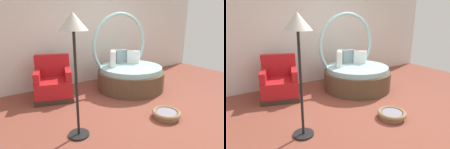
% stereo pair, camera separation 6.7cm
% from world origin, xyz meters
% --- Properties ---
extents(ground_plane, '(8.00, 8.00, 0.02)m').
position_xyz_m(ground_plane, '(0.00, 0.00, -0.01)').
color(ground_plane, brown).
extents(back_wall, '(8.00, 0.12, 3.05)m').
position_xyz_m(back_wall, '(0.00, 2.25, 1.52)').
color(back_wall, silver).
rests_on(back_wall, ground_plane).
extents(round_daybed, '(1.66, 1.66, 1.88)m').
position_xyz_m(round_daybed, '(0.48, 1.12, 0.39)').
color(round_daybed, brown).
rests_on(round_daybed, ground_plane).
extents(red_armchair, '(1.00, 1.00, 0.94)m').
position_xyz_m(red_armchair, '(-1.33, 1.52, 0.33)').
color(red_armchair, '#38281E').
rests_on(red_armchair, ground_plane).
extents(pet_basket, '(0.51, 0.51, 0.13)m').
position_xyz_m(pet_basket, '(0.06, -0.52, 0.07)').
color(pet_basket, '#8E704C').
rests_on(pet_basket, ground_plane).
extents(floor_lamp, '(0.40, 0.40, 1.82)m').
position_xyz_m(floor_lamp, '(-1.49, -0.18, 1.53)').
color(floor_lamp, black).
rests_on(floor_lamp, ground_plane).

